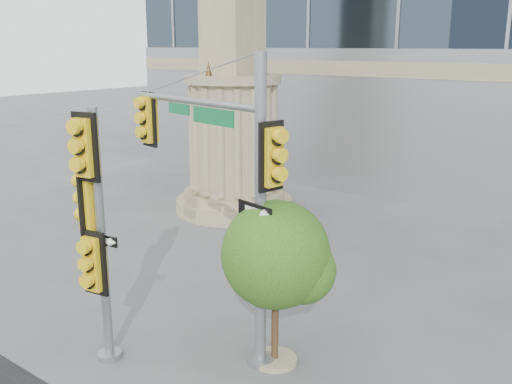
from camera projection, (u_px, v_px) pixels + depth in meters
The scene contains 5 objects.
ground at pixel (178, 363), 11.36m from camera, with size 120.00×120.00×0.00m, color #545456.
monument at pixel (233, 63), 20.42m from camera, with size 4.40×4.40×16.60m.
main_signal_pole at pixel (224, 171), 11.22m from camera, with size 4.62×1.37×6.04m.
secondary_signal_pole at pixel (93, 218), 10.73m from camera, with size 0.92×0.67×5.07m.
street_tree at pixel (278, 259), 10.83m from camera, with size 2.14×2.09×3.34m.
Camera 1 is at (7.40, -7.11, 6.15)m, focal length 40.00 mm.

